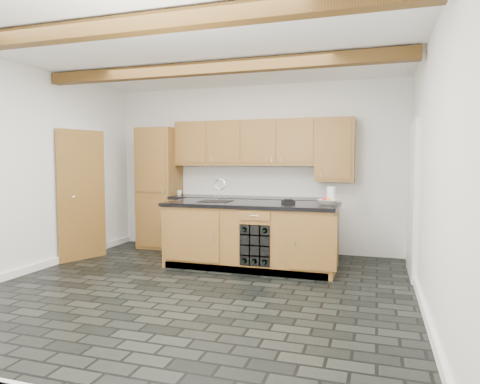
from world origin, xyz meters
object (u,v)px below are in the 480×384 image
object	(u,v)px
island	(251,235)
kitchen_scale	(288,201)
fruit_bowl	(328,202)
paper_towel	(331,196)

from	to	relation	value
island	kitchen_scale	size ratio (longest dim) A/B	11.62
kitchen_scale	fruit_bowl	size ratio (longest dim) A/B	0.75
paper_towel	island	bearing A→B (deg)	-177.63
island	paper_towel	bearing A→B (deg)	2.37
fruit_bowl	paper_towel	bearing A→B (deg)	-16.72
fruit_bowl	island	bearing A→B (deg)	-176.90
paper_towel	fruit_bowl	bearing A→B (deg)	163.28
kitchen_scale	fruit_bowl	bearing A→B (deg)	-8.13
kitchen_scale	paper_towel	xyz separation A→B (m)	(0.58, 0.01, 0.09)
island	paper_towel	distance (m)	1.26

